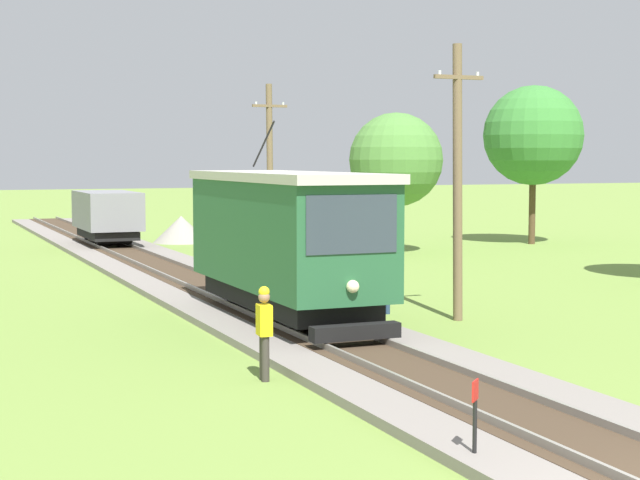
% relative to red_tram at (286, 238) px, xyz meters
% --- Properties ---
extents(red_tram, '(2.60, 8.54, 4.79)m').
position_rel_red_tram_xyz_m(red_tram, '(0.00, 0.00, 0.00)').
color(red_tram, '#235633').
rests_on(red_tram, rail_right).
extents(freight_car, '(2.40, 5.20, 2.31)m').
position_rel_red_tram_xyz_m(freight_car, '(-0.00, 23.38, -0.64)').
color(freight_car, slate).
rests_on(freight_car, rail_right).
extents(utility_pole_near_tram, '(1.40, 0.42, 7.06)m').
position_rel_red_tram_xyz_m(utility_pole_near_tram, '(4.37, -0.87, 1.43)').
color(utility_pole_near_tram, brown).
rests_on(utility_pole_near_tram, ground).
extents(utility_pole_mid, '(1.40, 0.44, 7.00)m').
position_rel_red_tram_xyz_m(utility_pole_mid, '(4.37, 13.31, 1.40)').
color(utility_pole_mid, brown).
rests_on(utility_pole_mid, ground).
extents(trackside_signal_marker, '(0.21, 0.21, 1.18)m').
position_rel_red_tram_xyz_m(trackside_signal_marker, '(-1.73, -11.84, -1.53)').
color(trackside_signal_marker, black).
rests_on(trackside_signal_marker, ground).
extents(gravel_pile, '(2.80, 2.80, 1.32)m').
position_rel_red_tram_xyz_m(gravel_pile, '(4.01, 25.38, -1.53)').
color(gravel_pile, gray).
rests_on(gravel_pile, ground).
extents(track_worker, '(0.27, 0.40, 1.78)m').
position_rel_red_tram_xyz_m(track_worker, '(-2.60, -5.76, -1.21)').
color(track_worker, '#38332D').
rests_on(track_worker, ground).
extents(second_worker, '(0.41, 0.28, 1.78)m').
position_rel_red_tram_xyz_m(second_worker, '(3.08, 0.69, -1.21)').
color(second_worker, navy).
rests_on(second_worker, ground).
extents(tree_left_near, '(4.82, 4.82, 7.67)m').
position_rel_red_tram_xyz_m(tree_left_near, '(19.54, 17.98, 3.06)').
color(tree_left_near, '#4C3823').
rests_on(tree_left_near, ground).
extents(tree_horizon, '(4.10, 4.10, 6.15)m').
position_rel_red_tram_xyz_m(tree_horizon, '(11.23, 16.19, 1.89)').
color(tree_horizon, '#4C3823').
rests_on(tree_horizon, ground).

